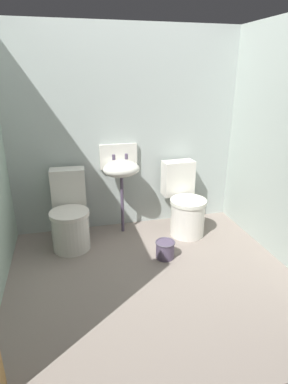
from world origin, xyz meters
name	(u,v)px	position (x,y,z in m)	size (l,w,h in m)	color
ground_plane	(151,276)	(0.00, 0.00, -0.04)	(2.95, 2.52, 0.08)	gray
wall_back	(126,132)	(0.00, 1.11, 1.10)	(2.95, 0.10, 2.21)	#A8B2AD
wall_right	(288,145)	(1.33, 0.10, 1.10)	(0.10, 2.32, 2.21)	#A2AEA6
toilet_left	(70,217)	(-0.68, 0.71, 0.32)	(0.42, 0.61, 0.78)	silver
toilet_right	(185,205)	(0.59, 0.71, 0.32)	(0.43, 0.61, 0.78)	silver
sink	(121,168)	(-0.10, 0.90, 0.75)	(0.42, 0.35, 0.99)	#50445B
bucket	(165,249)	(0.20, 0.22, 0.09)	(0.20, 0.20, 0.18)	#50445B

